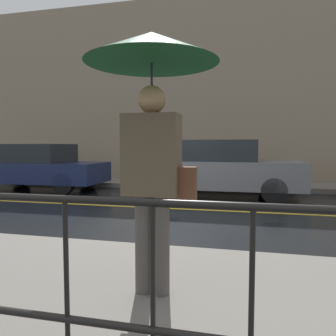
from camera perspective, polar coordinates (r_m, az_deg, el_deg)
name	(u,v)px	position (r m, az deg, el deg)	size (l,w,h in m)	color
ground_plane	(170,208)	(7.40, 0.36, -7.04)	(80.00, 80.00, 0.00)	black
sidewalk_near	(56,296)	(3.28, -18.97, -20.38)	(28.00, 2.89, 0.15)	slate
sidewalk_far	(196,184)	(11.29, 4.91, -2.86)	(28.00, 1.79, 0.15)	slate
lane_marking	(170,208)	(7.40, 0.36, -7.01)	(25.20, 0.12, 0.01)	gold
building_storefront	(201,91)	(12.41, 5.73, 13.23)	(28.00, 0.30, 6.83)	gray
pedestrian	(152,88)	(2.78, -2.75, 13.77)	(1.11, 1.11, 2.19)	#4C4742
car_navy	(39,167)	(11.15, -21.62, 0.19)	(4.11, 1.71, 1.45)	#19234C
car_grey	(220,168)	(9.18, 9.00, -0.01)	(4.28, 1.93, 1.56)	slate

